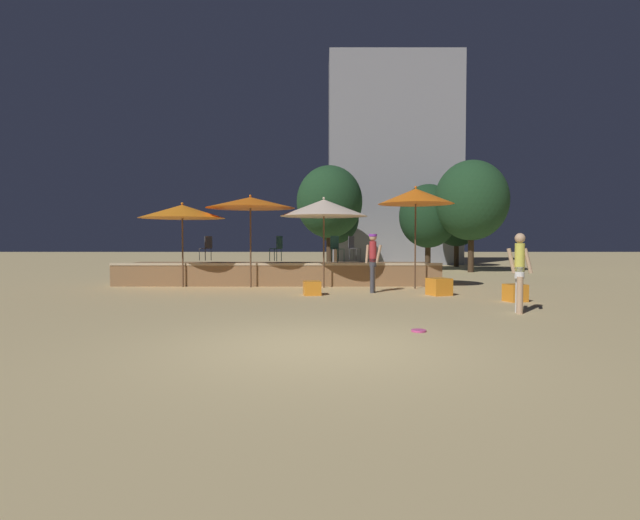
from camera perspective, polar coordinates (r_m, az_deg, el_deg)
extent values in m
plane|color=tan|center=(7.18, -0.17, -9.92)|extent=(120.00, 120.00, 0.00)
cube|color=olive|center=(17.87, -4.48, -1.51)|extent=(10.93, 2.87, 0.70)
cube|color=#CCB793|center=(16.45, -4.88, -0.48)|extent=(10.93, 0.12, 0.08)
cylinder|color=brown|center=(15.96, 0.59, 0.91)|extent=(0.05, 0.05, 2.29)
cone|color=beige|center=(15.99, 0.60, 5.98)|extent=(2.80, 2.80, 0.54)
sphere|color=beige|center=(16.01, 0.60, 7.08)|extent=(0.08, 0.08, 0.08)
cylinder|color=brown|center=(15.94, 10.99, 1.53)|extent=(0.05, 0.05, 2.66)
cone|color=orange|center=(16.00, 11.03, 7.16)|extent=(2.37, 2.37, 0.48)
sphere|color=orange|center=(16.02, 11.04, 8.17)|extent=(0.08, 0.08, 0.08)
cylinder|color=brown|center=(16.83, -15.27, 0.81)|extent=(0.05, 0.05, 2.24)
cone|color=orange|center=(16.86, -15.31, 5.36)|extent=(2.77, 2.77, 0.44)
sphere|color=orange|center=(16.87, -15.32, 6.24)|extent=(0.08, 0.08, 0.08)
cylinder|color=brown|center=(16.25, -7.78, 1.39)|extent=(0.05, 0.05, 2.56)
cone|color=orange|center=(16.29, -7.80, 6.52)|extent=(2.87, 2.87, 0.35)
sphere|color=orange|center=(16.31, -7.81, 7.27)|extent=(0.08, 0.08, 0.08)
cube|color=orange|center=(13.86, -0.76, -3.23)|extent=(0.52, 0.52, 0.39)
cube|color=orange|center=(14.21, 13.61, -2.98)|extent=(0.70, 0.70, 0.47)
cube|color=orange|center=(13.31, 21.57, -3.52)|extent=(0.56, 0.56, 0.43)
cylinder|color=white|center=(11.26, 21.89, -3.67)|extent=(0.13, 0.13, 0.77)
cylinder|color=tan|center=(11.11, 22.02, -3.76)|extent=(0.13, 0.13, 0.77)
cylinder|color=white|center=(11.15, 21.99, -1.34)|extent=(0.20, 0.20, 0.24)
cylinder|color=#D8D14C|center=(11.13, 22.02, 0.28)|extent=(0.20, 0.20, 0.59)
cylinder|color=tan|center=(11.11, 21.19, -0.08)|extent=(0.21, 0.12, 0.53)
cylinder|color=tan|center=(11.16, 22.83, -0.09)|extent=(0.21, 0.12, 0.53)
sphere|color=tan|center=(11.13, 22.05, 2.33)|extent=(0.21, 0.21, 0.21)
cylinder|color=tan|center=(14.65, 6.26, -2.16)|extent=(0.13, 0.13, 0.79)
cylinder|color=#3F3F47|center=(14.48, 6.15, -2.21)|extent=(0.13, 0.13, 0.79)
cylinder|color=#3F3F47|center=(14.54, 6.21, -0.31)|extent=(0.20, 0.20, 0.24)
cylinder|color=#B22D33|center=(14.53, 6.22, 0.96)|extent=(0.20, 0.20, 0.61)
cylinder|color=tan|center=(14.56, 5.57, 0.69)|extent=(0.14, 0.11, 0.54)
cylinder|color=tan|center=(14.50, 6.87, 0.68)|extent=(0.21, 0.13, 0.54)
sphere|color=tan|center=(14.52, 6.23, 2.58)|extent=(0.22, 0.22, 0.22)
cylinder|color=purple|center=(14.52, 6.23, 2.83)|extent=(0.24, 0.24, 0.07)
cylinder|color=#1E4C47|center=(18.08, -5.08, 0.60)|extent=(0.02, 0.02, 0.45)
cylinder|color=#1E4C47|center=(17.83, -5.62, 0.58)|extent=(0.02, 0.02, 0.45)
cylinder|color=#1E4C47|center=(17.91, -4.28, 0.59)|extent=(0.02, 0.02, 0.45)
cylinder|color=#1E4C47|center=(17.66, -4.81, 0.57)|extent=(0.02, 0.02, 0.45)
cylinder|color=#1E4C47|center=(17.86, -4.95, 1.31)|extent=(0.40, 0.40, 0.02)
cube|color=#1E4C47|center=(17.77, -4.49, 2.03)|extent=(0.20, 0.33, 0.45)
cylinder|color=#1E4C47|center=(16.79, 2.18, 0.49)|extent=(0.02, 0.02, 0.45)
cylinder|color=#1E4C47|center=(17.00, 2.93, 0.51)|extent=(0.02, 0.02, 0.45)
cylinder|color=#1E4C47|center=(17.01, 1.50, 0.51)|extent=(0.02, 0.02, 0.45)
cylinder|color=#1E4C47|center=(17.22, 2.24, 0.53)|extent=(0.02, 0.02, 0.45)
cylinder|color=#1E4C47|center=(17.00, 2.21, 1.27)|extent=(0.40, 0.40, 0.02)
cube|color=#1E4C47|center=(17.12, 1.83, 2.03)|extent=(0.29, 0.26, 0.45)
cylinder|color=#47474C|center=(18.48, 4.31, 0.64)|extent=(0.02, 0.02, 0.45)
cylinder|color=#47474C|center=(18.73, 4.81, 0.66)|extent=(0.02, 0.02, 0.45)
cylinder|color=#47474C|center=(18.64, 3.54, 0.66)|extent=(0.02, 0.02, 0.45)
cylinder|color=#47474C|center=(18.89, 4.05, 0.68)|extent=(0.02, 0.02, 0.45)
cylinder|color=#47474C|center=(18.68, 4.18, 1.35)|extent=(0.40, 0.40, 0.02)
cube|color=#47474C|center=(18.77, 3.75, 2.04)|extent=(0.24, 0.31, 0.45)
cylinder|color=#47474C|center=(19.19, -12.81, 0.65)|extent=(0.02, 0.02, 0.45)
cylinder|color=#47474C|center=(18.98, -13.46, 0.63)|extent=(0.02, 0.02, 0.45)
cylinder|color=#47474C|center=(18.97, -12.18, 0.64)|extent=(0.02, 0.02, 0.45)
cylinder|color=#47474C|center=(18.76, -12.83, 0.61)|extent=(0.02, 0.02, 0.45)
cylinder|color=#47474C|center=(18.97, -12.83, 1.31)|extent=(0.40, 0.40, 0.02)
cube|color=#47474C|center=(18.85, -12.47, 1.99)|extent=(0.22, 0.32, 0.45)
cylinder|color=#E54C99|center=(8.51, 11.37, -7.93)|extent=(0.25, 0.25, 0.03)
cylinder|color=#3D2B1C|center=(25.93, 12.38, 0.43)|extent=(0.28, 0.28, 1.44)
ellipsoid|color=#19381E|center=(25.95, 12.42, 4.94)|extent=(2.93, 2.93, 3.22)
cylinder|color=#3D2B1C|center=(22.97, 1.25, 0.87)|extent=(0.28, 0.28, 1.94)
ellipsoid|color=#1E4223|center=(23.03, 1.25, 6.67)|extent=(3.02, 3.02, 3.32)
cylinder|color=#3D2B1C|center=(28.88, 2.03, 0.82)|extent=(0.28, 0.28, 1.61)
ellipsoid|color=black|center=(28.90, 2.04, 4.73)|extent=(2.60, 2.60, 2.86)
cylinder|color=#3D2B1C|center=(29.90, 15.48, 0.67)|extent=(0.28, 0.28, 1.48)
ellipsoid|color=#19381E|center=(29.92, 15.52, 4.65)|extent=(2.98, 2.98, 3.27)
cylinder|color=#3D2B1C|center=(24.97, 17.02, 0.81)|extent=(0.28, 0.28, 1.87)
ellipsoid|color=#1E4223|center=(25.03, 17.08, 6.54)|extent=(3.48, 3.48, 3.83)
cube|color=gray|center=(33.28, 8.57, 11.11)|extent=(8.39, 3.19, 13.33)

